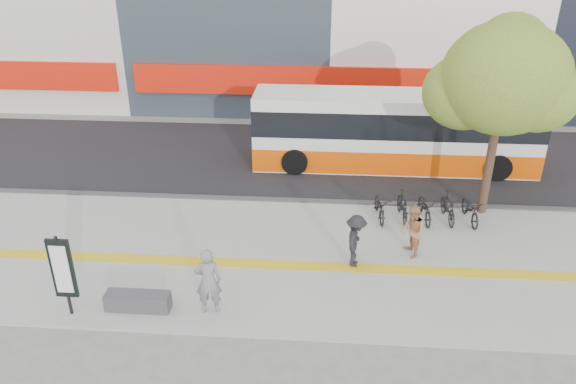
# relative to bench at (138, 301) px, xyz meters

# --- Properties ---
(ground) EXTENTS (120.00, 120.00, 0.00)m
(ground) POSITION_rel_bench_xyz_m (2.60, 1.20, -0.30)
(ground) COLOR slate
(ground) RESTS_ON ground
(sidewalk) EXTENTS (40.00, 7.00, 0.08)m
(sidewalk) POSITION_rel_bench_xyz_m (2.60, 2.70, -0.27)
(sidewalk) COLOR gray
(sidewalk) RESTS_ON ground
(tactile_strip) EXTENTS (40.00, 0.45, 0.01)m
(tactile_strip) POSITION_rel_bench_xyz_m (2.60, 2.20, -0.22)
(tactile_strip) COLOR gold
(tactile_strip) RESTS_ON sidewalk
(street) EXTENTS (40.00, 8.00, 0.06)m
(street) POSITION_rel_bench_xyz_m (2.60, 10.20, -0.28)
(street) COLOR black
(street) RESTS_ON ground
(curb) EXTENTS (40.00, 0.25, 0.14)m
(curb) POSITION_rel_bench_xyz_m (2.60, 6.20, -0.23)
(curb) COLOR #3E3E41
(curb) RESTS_ON ground
(bench) EXTENTS (1.60, 0.45, 0.45)m
(bench) POSITION_rel_bench_xyz_m (0.00, 0.00, 0.00)
(bench) COLOR #3E3E41
(bench) RESTS_ON sidewalk
(signboard) EXTENTS (0.55, 0.10, 2.20)m
(signboard) POSITION_rel_bench_xyz_m (-1.60, -0.31, 1.06)
(signboard) COLOR black
(signboard) RESTS_ON sidewalk
(street_tree) EXTENTS (4.40, 3.80, 6.31)m
(street_tree) POSITION_rel_bench_xyz_m (9.78, 6.02, 4.21)
(street_tree) COLOR #342217
(street_tree) RESTS_ON sidewalk
(bus) EXTENTS (10.90, 2.58, 2.90)m
(bus) POSITION_rel_bench_xyz_m (7.17, 9.70, 1.12)
(bus) COLOR white
(bus) RESTS_ON street
(bicycle_row) EXTENTS (3.58, 1.65, 0.94)m
(bicycle_row) POSITION_rel_bench_xyz_m (7.80, 5.20, 0.21)
(bicycle_row) COLOR black
(bicycle_row) RESTS_ON sidewalk
(seated_woman) EXTENTS (0.71, 0.53, 1.78)m
(seated_woman) POSITION_rel_bench_xyz_m (1.80, 0.06, 0.67)
(seated_woman) COLOR black
(seated_woman) RESTS_ON sidewalk
(pedestrian_tan) EXTENTS (0.77, 0.89, 1.56)m
(pedestrian_tan) POSITION_rel_bench_xyz_m (7.08, 3.00, 0.56)
(pedestrian_tan) COLOR #B57852
(pedestrian_tan) RESTS_ON sidewalk
(pedestrian_dark) EXTENTS (0.71, 1.07, 1.56)m
(pedestrian_dark) POSITION_rel_bench_xyz_m (5.44, 2.37, 0.55)
(pedestrian_dark) COLOR black
(pedestrian_dark) RESTS_ON sidewalk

